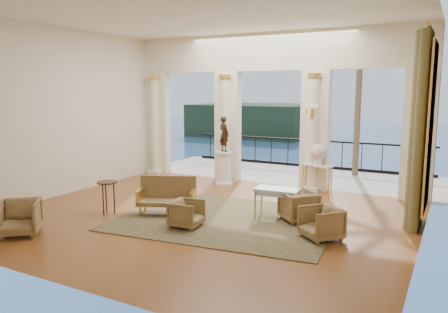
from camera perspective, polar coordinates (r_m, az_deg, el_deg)
The scene contains 23 objects.
floor at distance 10.03m, azimuth -2.73°, elevation -7.85°, with size 9.00×9.00×0.00m, color #472A0F.
room_walls at distance 8.67m, azimuth -6.72°, elevation 8.80°, with size 9.00×9.00×9.00m.
arcade at distance 13.03m, azimuth 5.95°, elevation 7.48°, with size 9.00×0.56×4.50m.
terrace at distance 15.16m, azimuth 8.65°, elevation -2.42°, with size 10.00×3.60×0.10m, color #A79D8A.
balustrade at distance 16.58m, azimuth 10.56°, elevation 0.09°, with size 9.00×0.06×1.03m.
palm_tree at distance 15.17m, azimuth 17.40°, elevation 13.01°, with size 2.00×2.00×4.50m.
headland at distance 85.88m, azimuth 4.24°, elevation 4.82°, with size 22.00×18.00×6.00m, color black.
sea at distance 68.98m, azimuth 23.95°, elevation 0.62°, with size 160.00×160.00×0.00m, color #244C89.
curtain at distance 9.78m, azimuth 24.23°, elevation 3.04°, with size 0.33×1.40×4.09m.
window_frame at distance 9.77m, azimuth 25.35°, elevation 3.43°, with size 0.04×1.60×3.40m, color gold.
wall_sconce at distance 12.28m, azimuth 11.44°, elevation 5.62°, with size 0.30×0.11×0.33m.
rug at distance 9.81m, azimuth 0.34°, elevation -8.16°, with size 4.64×3.61×0.02m, color #292D18.
armchair_a at distance 9.61m, azimuth -25.18°, elevation -7.05°, with size 0.75×0.70×0.77m, color #4C391E.
armchair_b at distance 8.68m, azimuth 12.59°, elevation -8.31°, with size 0.68×0.63×0.70m, color #4C391E.
armchair_c at distance 9.75m, azimuth 9.71°, elevation -6.24°, with size 0.71×0.66×0.73m, color #4C391E.
armchair_d at distance 9.24m, azimuth -4.91°, elevation -7.29°, with size 0.61×0.57×0.63m, color #4C391E.
settee at distance 10.23m, azimuth -7.42°, elevation -5.07°, with size 1.43×1.05×0.87m.
game_table at distance 9.85m, azimuth 7.00°, elevation -4.56°, with size 1.02×0.61×0.68m.
pedestal at distance 13.23m, azimuth 0.02°, elevation -1.59°, with size 0.55×0.55×1.01m.
statue at distance 13.08m, azimuth 0.02°, elevation 2.96°, with size 0.39×0.25×1.06m, color #312016.
console_table at distance 12.45m, azimuth 12.10°, elevation -1.64°, with size 0.90×0.59×0.80m.
urn at distance 12.37m, azimuth 12.17°, elevation 0.45°, with size 0.43×0.43×0.56m.
side_table at distance 10.46m, azimuth -15.00°, elevation -3.76°, with size 0.47×0.47×0.76m.
Camera 1 is at (4.97, -8.22, 2.86)m, focal length 35.00 mm.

